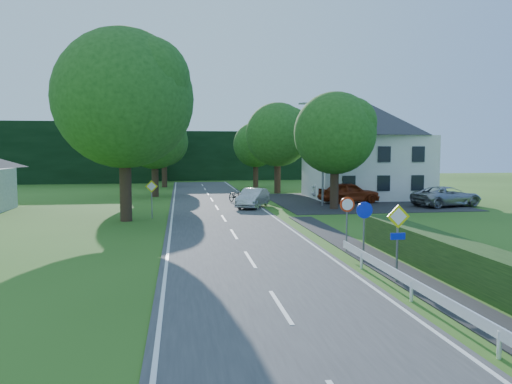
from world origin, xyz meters
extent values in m
cube|color=#3A3A3C|center=(0.00, 20.00, 0.02)|extent=(7.00, 80.00, 0.04)
cube|color=black|center=(12.00, 33.00, 0.02)|extent=(14.00, 16.00, 0.04)
cube|color=white|center=(-3.25, 20.00, 0.04)|extent=(0.12, 80.00, 0.01)
cube|color=white|center=(3.25, 20.00, 0.04)|extent=(0.12, 80.00, 0.01)
cube|color=black|center=(8.00, 66.00, 3.50)|extent=(30.00, 5.00, 7.00)
cube|color=silver|center=(14.00, 36.00, 2.80)|extent=(10.00, 8.00, 5.60)
pyramid|color=#27272C|center=(14.00, 36.00, 7.10)|extent=(10.60, 8.40, 3.00)
cylinder|color=slate|center=(8.20, 30.00, 4.00)|extent=(0.16, 0.16, 8.00)
cylinder|color=slate|center=(7.40, 30.00, 7.90)|extent=(1.70, 0.10, 0.10)
cube|color=slate|center=(6.50, 30.00, 7.85)|extent=(0.50, 0.18, 0.12)
cylinder|color=slate|center=(4.30, 8.00, 1.20)|extent=(0.07, 0.07, 2.40)
cube|color=yellow|center=(4.30, 7.97, 2.20)|extent=(0.78, 0.04, 0.78)
cube|color=white|center=(4.30, 7.97, 2.20)|extent=(0.57, 0.05, 0.57)
cube|color=#0D22D1|center=(4.30, 7.97, 1.55)|extent=(0.50, 0.04, 0.22)
cylinder|color=slate|center=(4.30, 11.00, 1.10)|extent=(0.07, 0.07, 2.20)
cylinder|color=#0D22D1|center=(4.30, 10.97, 2.05)|extent=(0.64, 0.04, 0.64)
cylinder|color=slate|center=(4.30, 13.00, 1.10)|extent=(0.07, 0.07, 2.20)
cylinder|color=red|center=(4.30, 12.97, 2.05)|extent=(0.64, 0.04, 0.64)
cylinder|color=white|center=(4.30, 12.95, 2.05)|extent=(0.48, 0.04, 0.48)
cylinder|color=slate|center=(-4.50, 25.00, 1.10)|extent=(0.07, 0.07, 2.20)
cube|color=yellow|center=(-4.50, 24.97, 2.05)|extent=(0.78, 0.04, 0.78)
cube|color=white|center=(-4.50, 24.97, 2.05)|extent=(0.57, 0.05, 0.57)
imported|color=#B8B9BD|center=(2.70, 29.66, 0.75)|extent=(3.18, 4.57, 1.43)
imported|color=black|center=(1.80, 33.18, 0.61)|extent=(1.55, 2.29, 1.14)
imported|color=maroon|center=(10.95, 31.81, 0.89)|extent=(5.12, 2.41, 1.69)
imported|color=#A4A4A8|center=(11.38, 34.96, 0.88)|extent=(5.41, 3.39, 1.68)
imported|color=#98999E|center=(17.57, 28.26, 0.80)|extent=(5.90, 3.68, 1.52)
imported|color=#B3110E|center=(11.63, 33.84, 1.10)|extent=(2.78, 2.82, 2.13)
camera|label=1|loc=(-2.70, -7.21, 4.36)|focal=35.00mm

